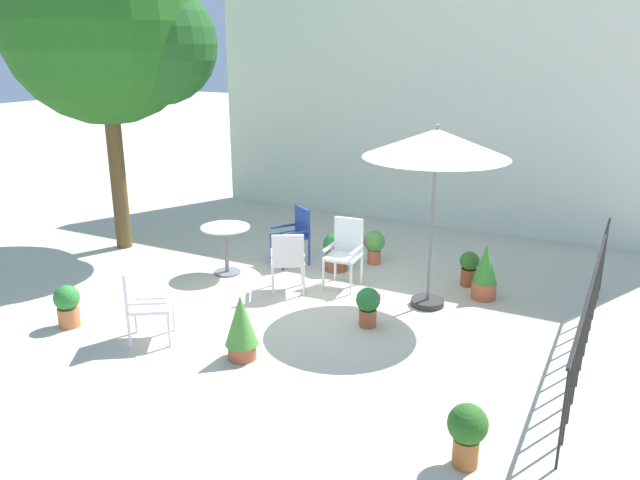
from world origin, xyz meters
name	(u,v)px	position (x,y,z in m)	size (l,w,h in m)	color
ground_plane	(326,303)	(0.00, 0.00, 0.00)	(60.00, 60.00, 0.00)	beige
villa_facade	(436,90)	(0.00, 4.41, 2.51)	(9.02, 0.30, 5.02)	silver
terrace_railing	(591,299)	(3.22, 0.00, 0.68)	(0.03, 4.70, 1.01)	black
shade_tree	(107,22)	(-4.10, 0.60, 3.64)	(3.26, 3.11, 5.18)	brown
patio_umbrella_0	(436,146)	(1.23, 0.55, 2.12)	(1.82, 1.82, 2.39)	#2D2D2D
cafe_table_0	(226,241)	(-1.83, 0.32, 0.51)	(0.73, 0.73, 0.74)	white
patio_chair_0	(142,300)	(-1.38, -1.94, 0.50)	(0.65, 0.64, 0.88)	white
patio_chair_1	(295,232)	(-1.15, 1.19, 0.51)	(0.65, 0.66, 0.89)	#264093
patio_chair_2	(288,258)	(-0.63, 0.08, 0.51)	(0.62, 0.61, 0.88)	white
patio_chair_3	(345,249)	(-0.05, 0.71, 0.55)	(0.48, 0.51, 0.97)	white
potted_plant_0	(67,305)	(-2.46, -2.09, 0.28)	(0.31, 0.31, 0.53)	#CB7042
potted_plant_1	(469,267)	(1.53, 1.51, 0.28)	(0.27, 0.27, 0.50)	#A3502D
potted_plant_2	(336,250)	(-0.44, 1.20, 0.32)	(0.40, 0.41, 0.60)	#955139
potted_plant_3	(485,273)	(1.83, 1.13, 0.37)	(0.33, 0.33, 0.76)	#B85B37
potted_plant_4	(368,305)	(0.78, -0.40, 0.28)	(0.30, 0.30, 0.50)	#AC5732
potted_plant_5	(241,326)	(-0.12, -1.79, 0.39)	(0.37, 0.37, 0.75)	#AD543A
potted_plant_6	(467,431)	(2.54, -2.47, 0.33)	(0.33, 0.33, 0.56)	#B06332
potted_plant_7	(374,245)	(-0.03, 1.74, 0.31)	(0.33, 0.33, 0.53)	#CC6244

